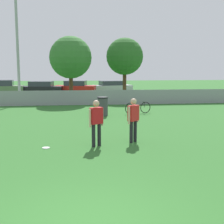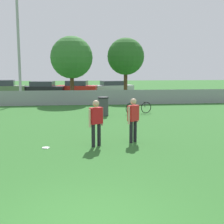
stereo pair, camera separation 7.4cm
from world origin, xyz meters
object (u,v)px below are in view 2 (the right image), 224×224
(parked_car_olive, at_px, (3,88))
(parked_car_dark, at_px, (43,88))
(light_pole, at_px, (18,32))
(frisbee_disc, at_px, (46,148))
(trash_bin, at_px, (103,106))
(bicycle_sideline, at_px, (139,108))
(tree_far_right, at_px, (126,57))
(player_defender_red, at_px, (133,117))
(parked_car_red, at_px, (77,87))
(parked_car_silver, at_px, (112,87))
(tree_near_pole, at_px, (72,58))
(player_thrower_red, at_px, (96,120))

(parked_car_olive, bearing_deg, parked_car_dark, -1.27)
(light_pole, height_order, frisbee_disc, light_pole)
(light_pole, relative_size, parked_car_olive, 2.12)
(trash_bin, bearing_deg, bicycle_sideline, 12.83)
(tree_far_right, distance_m, parked_car_dark, 9.96)
(frisbee_disc, bearing_deg, trash_bin, 69.61)
(bicycle_sideline, bearing_deg, player_defender_red, -119.80)
(bicycle_sideline, bearing_deg, parked_car_dark, 100.11)
(tree_far_right, xyz_separation_m, parked_car_red, (-4.24, 5.89, -3.01))
(parked_car_dark, xyz_separation_m, parked_car_silver, (7.37, 1.72, -0.02))
(tree_far_right, distance_m, parked_car_olive, 13.07)
(tree_near_pole, relative_size, parked_car_dark, 1.13)
(bicycle_sideline, bearing_deg, tree_far_right, 69.53)
(tree_near_pole, xyz_separation_m, parked_car_silver, (4.27, 8.77, -2.91))
(tree_far_right, relative_size, parked_car_olive, 1.22)
(player_thrower_red, bearing_deg, parked_car_silver, 50.76)
(bicycle_sideline, height_order, trash_bin, trash_bin)
(trash_bin, bearing_deg, tree_far_right, 73.24)
(light_pole, height_order, parked_car_red, light_pole)
(tree_near_pole, relative_size, parked_car_red, 1.18)
(player_defender_red, xyz_separation_m, parked_car_red, (-2.04, 21.60, -0.29))
(trash_bin, bearing_deg, tree_near_pole, 103.91)
(tree_near_pole, xyz_separation_m, tree_far_right, (4.63, 1.54, 0.14))
(player_thrower_red, distance_m, trash_bin, 7.11)
(parked_car_olive, bearing_deg, player_defender_red, -70.54)
(trash_bin, xyz_separation_m, parked_car_dark, (-4.97, 14.64, 0.11))
(bicycle_sideline, relative_size, trash_bin, 1.53)
(tree_near_pole, bearing_deg, parked_car_dark, 113.70)
(player_thrower_red, distance_m, parked_car_dark, 22.07)
(player_defender_red, distance_m, player_thrower_red, 1.49)
(parked_car_silver, bearing_deg, light_pole, -142.03)
(parked_car_silver, bearing_deg, parked_car_red, -172.78)
(player_thrower_red, xyz_separation_m, parked_car_silver, (3.26, 23.40, -0.33))
(player_defender_red, bearing_deg, light_pole, 72.52)
(frisbee_disc, xyz_separation_m, parked_car_olive, (-6.19, 21.50, 0.71))
(light_pole, height_order, bicycle_sideline, light_pole)
(trash_bin, height_order, parked_car_dark, parked_car_dark)
(trash_bin, height_order, parked_car_silver, parked_car_silver)
(tree_far_right, height_order, parked_car_silver, tree_far_right)
(frisbee_disc, relative_size, parked_car_red, 0.06)
(parked_car_dark, height_order, parked_car_silver, parked_car_dark)
(tree_near_pole, xyz_separation_m, parked_car_olive, (-6.95, 6.83, -2.83))
(player_thrower_red, bearing_deg, parked_car_dark, 69.42)
(parked_car_olive, bearing_deg, frisbee_disc, -78.52)
(player_defender_red, bearing_deg, tree_far_right, 38.96)
(frisbee_disc, bearing_deg, parked_car_olive, 106.06)
(player_defender_red, bearing_deg, parked_car_red, 52.34)
(tree_far_right, bearing_deg, bicycle_sideline, -93.71)
(light_pole, distance_m, tree_near_pole, 4.42)
(player_defender_red, bearing_deg, player_thrower_red, 154.80)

